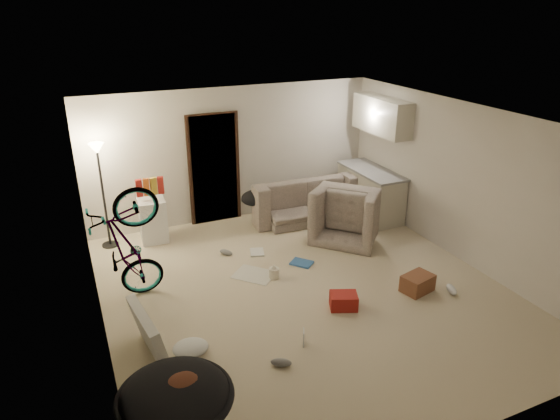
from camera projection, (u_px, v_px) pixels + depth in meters
name	position (u px, v px, depth m)	size (l,w,h in m)	color
floor	(304.00, 291.00, 7.26)	(5.50, 6.00, 0.02)	beige
ceiling	(308.00, 119.00, 6.29)	(5.50, 6.00, 0.02)	white
wall_back	(233.00, 154.00, 9.31)	(5.50, 0.02, 2.50)	silver
wall_front	(465.00, 336.00, 4.24)	(5.50, 0.02, 2.50)	silver
wall_left	(92.00, 249.00, 5.74)	(0.02, 6.00, 2.50)	silver
wall_right	(463.00, 183.00, 7.81)	(0.02, 6.00, 2.50)	silver
doorway	(214.00, 169.00, 9.22)	(0.85, 0.10, 2.04)	black
door_trim	(214.00, 170.00, 9.19)	(0.97, 0.04, 2.10)	#311B11
floor_lamp	(100.00, 173.00, 8.09)	(0.28, 0.28, 1.81)	black
kitchen_counter	(370.00, 193.00, 9.69)	(0.60, 1.50, 0.88)	beige
counter_top	(372.00, 171.00, 9.51)	(0.64, 1.54, 0.04)	gray
kitchen_uppers	(382.00, 116.00, 9.15)	(0.38, 1.40, 0.65)	beige
sofa	(302.00, 202.00, 9.64)	(2.07, 0.81, 0.60)	#394139
armchair	(350.00, 216.00, 8.84)	(1.11, 0.97, 0.72)	#394139
bicycle	(130.00, 271.00, 6.86)	(0.61, 1.74, 0.91)	black
book_asset	(304.00, 347.00, 6.04)	(0.15, 0.20, 0.02)	maroon
mini_fridge	(153.00, 220.00, 8.64)	(0.45, 0.45, 0.76)	white
snack_box_0	(139.00, 188.00, 8.33)	(0.10, 0.07, 0.30)	maroon
snack_box_1	(146.00, 187.00, 8.38)	(0.10, 0.07, 0.30)	#BF5117
snack_box_2	(154.00, 186.00, 8.42)	(0.10, 0.07, 0.30)	gold
snack_box_3	(161.00, 185.00, 8.47)	(0.10, 0.07, 0.30)	maroon
saucer_chair	(176.00, 405.00, 4.57)	(1.08, 1.08, 0.77)	silver
hoodie	(180.00, 388.00, 4.48)	(0.48, 0.40, 0.22)	#592D1E
sofa_drape	(256.00, 198.00, 9.20)	(0.56, 0.46, 0.28)	black
tv_box	(150.00, 334.00, 5.79)	(0.11, 0.94, 0.62)	silver
drink_case_a	(417.00, 283.00, 7.19)	(0.44, 0.31, 0.25)	brown
drink_case_b	(344.00, 301.00, 6.80)	(0.37, 0.27, 0.21)	maroon
juicer	(274.00, 272.00, 7.55)	(0.16, 0.16, 0.23)	beige
newspaper	(254.00, 275.00, 7.66)	(0.46, 0.61, 0.01)	beige
book_blue	(302.00, 263.00, 7.98)	(0.24, 0.33, 0.03)	#2E5FA8
book_white	(257.00, 252.00, 8.33)	(0.22, 0.29, 0.03)	silver
shoe_0	(268.00, 220.00, 9.46)	(0.26, 0.11, 0.10)	#2E5FA8
shoe_1	(226.00, 252.00, 8.25)	(0.25, 0.10, 0.09)	slate
shoe_3	(281.00, 363.00, 5.73)	(0.25, 0.10, 0.09)	slate
shoe_4	(452.00, 289.00, 7.18)	(0.28, 0.11, 0.10)	white
clothes_lump_b	(286.00, 213.00, 9.71)	(0.50, 0.44, 0.15)	black
clothes_lump_c	(191.00, 348.00, 5.94)	(0.43, 0.37, 0.13)	silver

